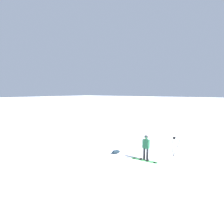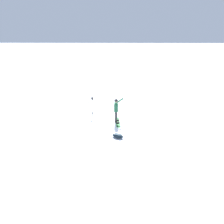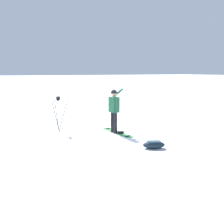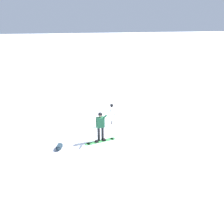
{
  "view_description": "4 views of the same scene",
  "coord_description": "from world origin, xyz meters",
  "px_view_note": "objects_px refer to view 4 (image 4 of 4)",
  "views": [
    {
      "loc": [
        9.74,
        4.3,
        4.4
      ],
      "look_at": [
        3.33,
        -0.32,
        3.49
      ],
      "focal_mm": 27.84,
      "sensor_mm": 36.0,
      "label": 1
    },
    {
      "loc": [
        -0.18,
        -12.8,
        5.57
      ],
      "look_at": [
        -0.59,
        -0.52,
        0.83
      ],
      "focal_mm": 31.92,
      "sensor_mm": 36.0,
      "label": 2
    },
    {
      "loc": [
        -4.69,
        -8.17,
        2.29
      ],
      "look_at": [
        -0.55,
        -0.51,
        0.86
      ],
      "focal_mm": 39.15,
      "sensor_mm": 36.0,
      "label": 3
    },
    {
      "loc": [
        10.31,
        -3.42,
        5.99
      ],
      "look_at": [
        1.87,
        -0.39,
        2.49
      ],
      "focal_mm": 36.47,
      "sensor_mm": 36.0,
      "label": 4
    }
  ],
  "objects_px": {
    "gear_bag_large": "(59,147)",
    "camera_tripod": "(112,110)",
    "snowboard": "(100,141)",
    "snowboarder": "(100,124)"
  },
  "relations": [
    {
      "from": "snowboard",
      "to": "gear_bag_large",
      "type": "height_order",
      "value": "gear_bag_large"
    },
    {
      "from": "snowboarder",
      "to": "snowboard",
      "type": "distance_m",
      "value": 0.99
    },
    {
      "from": "snowboard",
      "to": "camera_tripod",
      "type": "height_order",
      "value": "camera_tripod"
    },
    {
      "from": "snowboard",
      "to": "gear_bag_large",
      "type": "relative_size",
      "value": 2.38
    },
    {
      "from": "snowboard",
      "to": "gear_bag_large",
      "type": "distance_m",
      "value": 2.21
    },
    {
      "from": "gear_bag_large",
      "to": "snowboarder",
      "type": "bearing_deg",
      "value": 93.22
    },
    {
      "from": "gear_bag_large",
      "to": "camera_tripod",
      "type": "bearing_deg",
      "value": 118.33
    },
    {
      "from": "snowboarder",
      "to": "snowboard",
      "type": "relative_size",
      "value": 0.95
    },
    {
      "from": "camera_tripod",
      "to": "gear_bag_large",
      "type": "bearing_deg",
      "value": -61.67
    },
    {
      "from": "camera_tripod",
      "to": "snowboard",
      "type": "bearing_deg",
      "value": -34.94
    }
  ]
}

